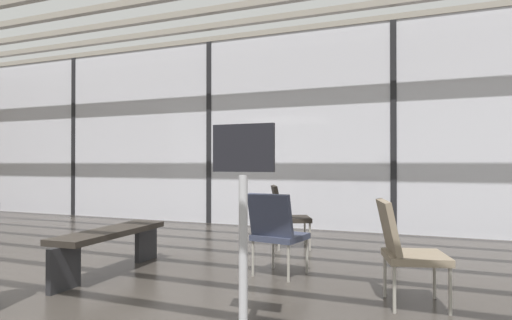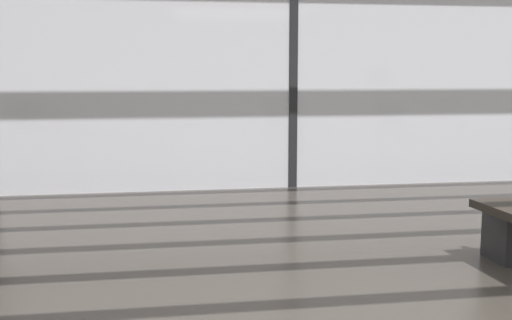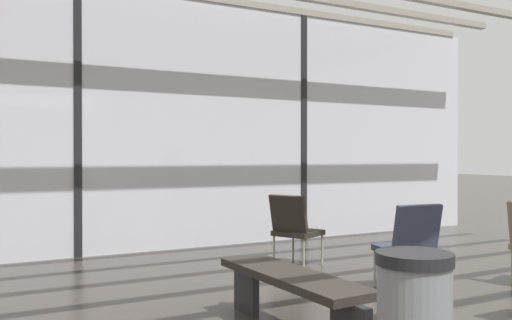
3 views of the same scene
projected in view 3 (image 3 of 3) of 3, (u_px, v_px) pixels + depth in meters
name	position (u px, v px, depth m)	size (l,w,h in m)	color
glass_curtain_wall	(77.00, 120.00, 6.97)	(14.00, 0.08, 3.60)	silver
window_mullion_1	(77.00, 120.00, 6.97)	(0.10, 0.12, 3.60)	black
window_mullion_2	(302.00, 127.00, 8.59)	(0.10, 0.12, 3.60)	black
parked_airplane	(31.00, 118.00, 12.25)	(13.23, 4.40, 4.40)	#B2BCD6
lounge_chair_0	(294.00, 226.00, 6.35)	(0.68, 0.66, 0.87)	#28231E
lounge_chair_4	(410.00, 242.00, 5.18)	(0.57, 0.60, 0.87)	#33384C
waiting_bench	(291.00, 287.00, 3.92)	(0.48, 1.70, 0.47)	#28231E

